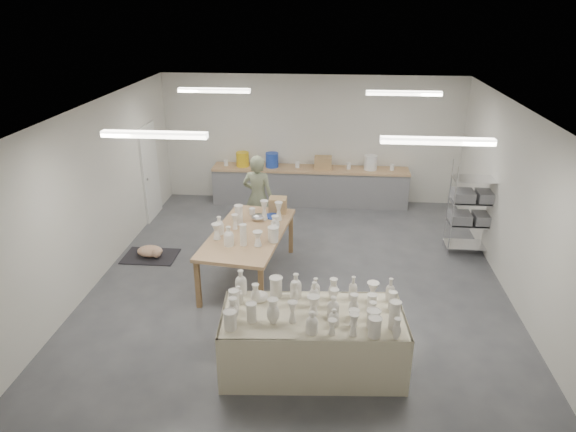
# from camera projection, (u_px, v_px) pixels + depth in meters

# --- Properties ---
(room) EXTENTS (8.00, 8.02, 3.00)m
(room) POSITION_uv_depth(u_px,v_px,m) (294.00, 167.00, 8.30)
(room) COLOR #424449
(room) RESTS_ON ground
(back_counter) EXTENTS (4.60, 0.60, 1.24)m
(back_counter) POSITION_uv_depth(u_px,v_px,m) (309.00, 185.00, 12.21)
(back_counter) COLOR #AC7E53
(back_counter) RESTS_ON ground
(wire_shelf) EXTENTS (0.88, 0.48, 1.80)m
(wire_shelf) POSITION_uv_depth(u_px,v_px,m) (473.00, 208.00, 9.68)
(wire_shelf) COLOR silver
(wire_shelf) RESTS_ON ground
(drying_table) EXTENTS (2.44, 1.30, 1.20)m
(drying_table) POSITION_uv_depth(u_px,v_px,m) (312.00, 338.00, 6.73)
(drying_table) COLOR olive
(drying_table) RESTS_ON ground
(work_table) EXTENTS (1.46, 2.47, 1.25)m
(work_table) POSITION_uv_depth(u_px,v_px,m) (252.00, 230.00, 8.85)
(work_table) COLOR #AC7E53
(work_table) RESTS_ON ground
(rug) EXTENTS (1.00, 0.70, 0.02)m
(rug) POSITION_uv_depth(u_px,v_px,m) (151.00, 256.00, 9.83)
(rug) COLOR black
(rug) RESTS_ON ground
(cat) EXTENTS (0.52, 0.39, 0.21)m
(cat) POSITION_uv_depth(u_px,v_px,m) (151.00, 251.00, 9.77)
(cat) COLOR white
(cat) RESTS_ON rug
(potter) EXTENTS (0.71, 0.53, 1.75)m
(potter) POSITION_uv_depth(u_px,v_px,m) (258.00, 197.00, 10.33)
(potter) COLOR gray
(potter) RESTS_ON ground
(red_stool) EXTENTS (0.42, 0.42, 0.33)m
(red_stool) POSITION_uv_depth(u_px,v_px,m) (260.00, 218.00, 10.80)
(red_stool) COLOR #B82E1A
(red_stool) RESTS_ON ground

